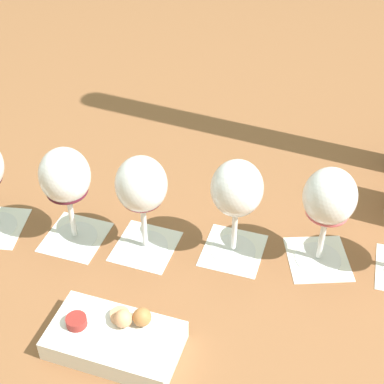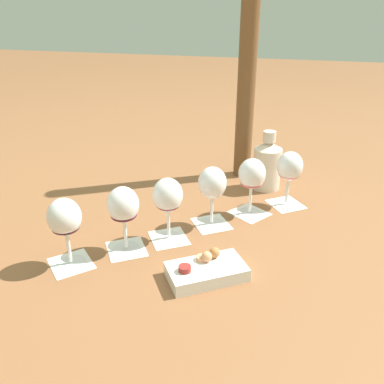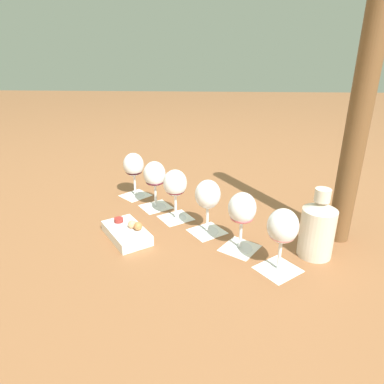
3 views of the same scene
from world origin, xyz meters
TOP-DOWN VIEW (x-y plane):
  - ground_plane at (0.00, 0.00)m, footprint 8.00×8.00m
  - tasting_card_1 at (-0.13, -0.15)m, footprint 0.13×0.13m
  - tasting_card_2 at (-0.04, -0.05)m, footprint 0.13×0.13m
  - tasting_card_3 at (0.05, 0.06)m, footprint 0.13×0.13m
  - tasting_card_4 at (0.13, 0.14)m, footprint 0.13×0.13m
  - wine_glass_1 at (-0.13, -0.15)m, footprint 0.08×0.08m
  - wine_glass_2 at (-0.04, -0.05)m, footprint 0.08×0.08m
  - wine_glass_3 at (0.05, 0.06)m, footprint 0.08×0.08m
  - wine_glass_4 at (0.13, 0.14)m, footprint 0.08×0.08m
  - snack_dish at (-0.09, 0.19)m, footprint 0.20×0.18m

SIDE VIEW (x-z plane):
  - ground_plane at x=0.00m, z-range 0.00..0.00m
  - tasting_card_1 at x=-0.13m, z-range 0.00..0.00m
  - tasting_card_2 at x=-0.04m, z-range 0.00..0.00m
  - tasting_card_3 at x=0.05m, z-range 0.00..0.00m
  - tasting_card_4 at x=0.13m, z-range 0.00..0.00m
  - snack_dish at x=-0.09m, z-range -0.01..0.05m
  - wine_glass_3 at x=0.05m, z-range 0.03..0.20m
  - wine_glass_2 at x=-0.04m, z-range 0.03..0.20m
  - wine_glass_1 at x=-0.13m, z-range 0.03..0.20m
  - wine_glass_4 at x=0.13m, z-range 0.03..0.20m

